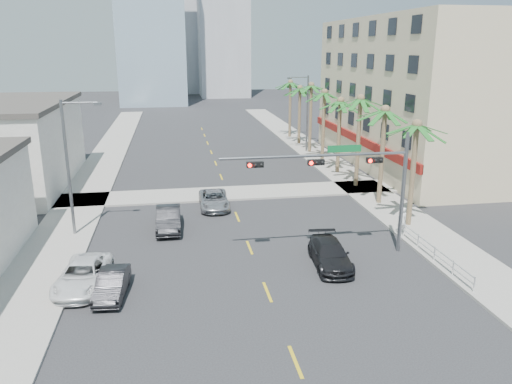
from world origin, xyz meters
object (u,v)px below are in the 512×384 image
Objects in this scene: car_parked_far at (83,275)px; car_lane_left at (168,219)px; car_lane_center at (214,200)px; car_lane_right at (330,254)px; traffic_signal_mast at (353,174)px; car_parked_mid at (112,284)px; pedestrian at (402,220)px.

car_parked_far is 1.07× the size of car_lane_left.
car_lane_right is (5.66, -11.84, 0.04)m from car_lane_center.
traffic_signal_mast is 2.22× the size of car_parked_far.
traffic_signal_mast is 2.33× the size of car_lane_center.
car_lane_right is (-1.63, -1.33, -4.36)m from traffic_signal_mast.
car_parked_far is 13.57m from car_lane_right.
car_lane_left reaches higher than car_lane_center.
car_lane_right is at bearing -140.65° from traffic_signal_mast.
pedestrian is (18.12, 5.43, 0.44)m from car_parked_mid.
car_lane_left is at bearing 67.39° from car_parked_far.
car_lane_center is at bearing 124.73° from traffic_signal_mast.
pedestrian reaches higher than car_lane_left.
traffic_signal_mast is 13.52m from car_lane_center.
pedestrian is at bearing 28.29° from traffic_signal_mast.
traffic_signal_mast is at bearing 22.83° from pedestrian.
car_lane_left reaches higher than car_parked_far.
car_parked_mid is 0.79× the size of car_lane_right.
car_parked_far is 14.65m from car_lane_center.
traffic_signal_mast is 6.02× the size of pedestrian.
car_parked_far is 1.03× the size of car_lane_right.
car_parked_far is at bearing -173.35° from car_lane_right.
traffic_signal_mast is 6.50m from pedestrian.
car_lane_center is (6.32, 13.51, 0.03)m from car_parked_mid.
car_lane_left is 2.54× the size of pedestrian.
traffic_signal_mast is 15.91m from car_parked_far.
car_lane_center is at bearing -39.85° from pedestrian.
car_parked_far is at bearing -173.11° from traffic_signal_mast.
car_lane_left reaches higher than car_parked_mid.
car_parked_far is (-15.18, -1.83, -4.37)m from traffic_signal_mast.
car_lane_left is at bearing -128.73° from car_lane_center.
car_parked_mid is 0.80× the size of car_lane_center.
car_lane_center reaches higher than car_parked_mid.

